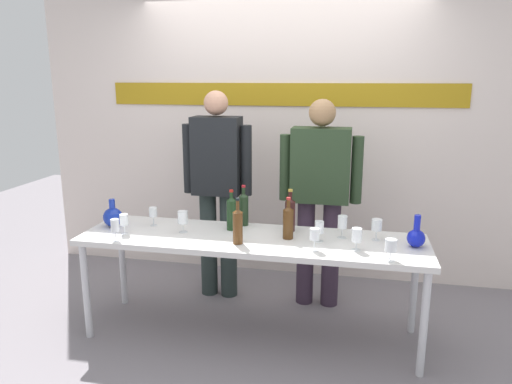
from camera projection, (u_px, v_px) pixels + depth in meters
ground_plane at (252, 334)px, 3.53m from camera, size 10.00×10.00×0.00m
back_wall at (281, 115)px, 4.38m from camera, size 4.55×0.11×3.00m
display_table at (252, 245)px, 3.37m from camera, size 2.41×0.65×0.75m
decanter_blue_left at (113, 217)px, 3.58m from camera, size 0.14×0.14×0.21m
decanter_blue_right at (416, 237)px, 3.15m from camera, size 0.12×0.12×0.22m
presenter_left at (217, 183)px, 3.96m from camera, size 0.58×0.22×1.73m
presenter_right at (320, 190)px, 3.79m from camera, size 0.65×0.22×1.68m
wine_bottle_0 at (232, 212)px, 3.49m from camera, size 0.07×0.07×0.30m
wine_bottle_1 at (244, 208)px, 3.60m from camera, size 0.07×0.07×0.31m
wine_bottle_2 at (288, 221)px, 3.30m from camera, size 0.07×0.07×0.29m
wine_bottle_3 at (238, 225)px, 3.20m from camera, size 0.07×0.07×0.31m
wine_bottle_4 at (290, 213)px, 3.46m from camera, size 0.07×0.07×0.31m
wine_glass_left_0 at (124, 220)px, 3.40m from camera, size 0.06×0.06×0.14m
wine_glass_left_1 at (115, 226)px, 3.26m from camera, size 0.06×0.06×0.15m
wine_glass_left_2 at (153, 212)px, 3.59m from camera, size 0.06×0.06×0.14m
wine_glass_left_3 at (183, 218)px, 3.44m from camera, size 0.07×0.07×0.16m
wine_glass_right_0 at (357, 235)px, 3.08m from camera, size 0.07×0.07×0.15m
wine_glass_right_1 at (315, 235)px, 3.08m from camera, size 0.06×0.06×0.15m
wine_glass_right_2 at (391, 246)px, 2.90m from camera, size 0.07×0.07×0.14m
wine_glass_right_3 at (319, 228)px, 3.25m from camera, size 0.06×0.06×0.14m
wine_glass_right_4 at (377, 225)px, 3.27m from camera, size 0.07×0.07×0.15m
wine_glass_right_5 at (342, 222)px, 3.32m from camera, size 0.06×0.06×0.16m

